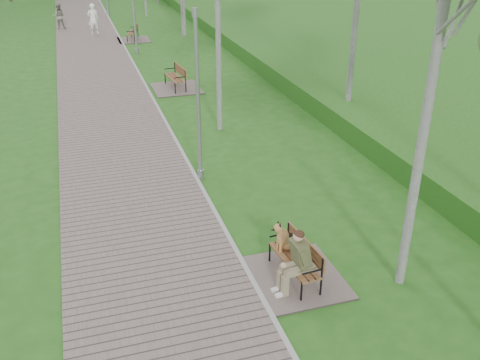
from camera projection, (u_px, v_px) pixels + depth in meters
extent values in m
plane|color=#225617|center=(280.00, 333.00, 9.01)|extent=(120.00, 120.00, 0.00)
cube|color=#6E5F59|center=(93.00, 55.00, 26.92)|extent=(3.50, 67.00, 0.04)
cube|color=#999993|center=(128.00, 53.00, 27.38)|extent=(0.10, 67.00, 0.05)
cube|color=#377424|center=(352.00, 44.00, 29.33)|extent=(14.00, 70.00, 1.60)
cube|color=#6E5F59|center=(296.00, 277.00, 10.35)|extent=(1.72, 1.91, 0.04)
cube|color=brown|center=(294.00, 260.00, 10.16)|extent=(0.55, 1.46, 0.04)
cube|color=brown|center=(305.00, 246.00, 10.12)|extent=(0.16, 1.43, 0.32)
cube|color=#6E5F59|center=(177.00, 88.00, 21.71)|extent=(1.87, 2.08, 0.04)
cube|color=brown|center=(175.00, 78.00, 21.49)|extent=(0.61, 1.60, 0.04)
cube|color=brown|center=(180.00, 70.00, 21.46)|extent=(0.18, 1.56, 0.34)
cube|color=#6E5F59|center=(134.00, 40.00, 30.21)|extent=(1.73, 1.93, 0.04)
cube|color=brown|center=(132.00, 33.00, 30.01)|extent=(0.81, 1.51, 0.04)
cube|color=brown|center=(136.00, 28.00, 29.90)|extent=(0.43, 1.40, 0.32)
cylinder|color=#93959A|center=(201.00, 174.00, 14.24)|extent=(0.17, 0.17, 0.26)
cylinder|color=#93959A|center=(198.00, 102.00, 13.36)|extent=(0.10, 0.10, 4.26)
cylinder|color=#93959A|center=(195.00, 12.00, 12.39)|extent=(0.15, 0.15, 0.21)
cylinder|color=#93959A|center=(137.00, 51.00, 27.18)|extent=(0.20, 0.20, 0.30)
cylinder|color=#93959A|center=(133.00, 3.00, 26.13)|extent=(0.12, 0.12, 5.02)
cylinder|color=#93959A|center=(108.00, 13.00, 37.90)|extent=(0.22, 0.22, 0.33)
imported|color=white|center=(93.00, 19.00, 31.34)|extent=(0.70, 0.51, 1.77)
imported|color=gray|center=(59.00, 16.00, 32.86)|extent=(0.82, 0.69, 1.53)
cylinder|color=silver|center=(426.00, 115.00, 8.78)|extent=(0.17, 0.17, 6.74)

